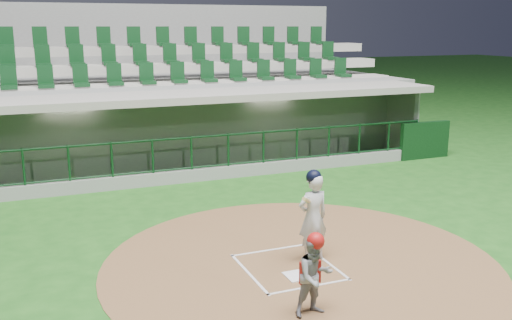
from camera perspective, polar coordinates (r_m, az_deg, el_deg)
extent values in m
plane|color=#1A4E16|center=(10.62, 2.53, -10.12)|extent=(120.00, 120.00, 0.00)
cylinder|color=brown|center=(10.57, 4.49, -10.22)|extent=(7.20, 7.20, 0.01)
cube|color=white|center=(10.03, 4.22, -11.45)|extent=(0.43, 0.43, 0.02)
cube|color=white|center=(10.09, -0.70, -11.30)|extent=(0.05, 1.80, 0.01)
cube|color=silver|center=(10.68, 6.93, -9.96)|extent=(0.05, 1.80, 0.01)
cube|color=white|center=(11.07, 1.34, -9.00)|extent=(1.55, 0.05, 0.01)
cube|color=silver|center=(9.67, 5.43, -12.50)|extent=(1.55, 0.05, 0.01)
cube|color=gray|center=(17.51, -7.73, -2.64)|extent=(15.00, 3.00, 0.10)
cube|color=gray|center=(18.71, -9.09, 2.74)|extent=(15.00, 0.20, 2.70)
cube|color=#9F9A8D|center=(18.56, -9.04, 3.44)|extent=(13.50, 0.04, 0.90)
cube|color=slate|center=(20.32, 13.10, 3.39)|extent=(0.20, 3.00, 2.70)
cube|color=gray|center=(16.72, -7.82, 6.57)|extent=(15.40, 3.50, 0.20)
cube|color=gray|center=(15.88, -6.41, -1.64)|extent=(15.00, 0.15, 0.40)
cube|color=black|center=(15.56, -6.56, 3.97)|extent=(15.00, 0.01, 0.95)
cube|color=olive|center=(18.43, -8.58, -0.99)|extent=(12.75, 0.40, 0.45)
cube|color=white|center=(16.51, -18.20, 5.50)|extent=(1.30, 0.35, 0.04)
cube|color=white|center=(17.94, 1.37, 6.72)|extent=(1.30, 0.35, 0.04)
cube|color=black|center=(19.28, 16.51, 1.91)|extent=(1.80, 0.18, 1.20)
imported|color=#A4111B|center=(17.48, -17.17, 0.25)|extent=(1.22, 0.88, 1.92)
imported|color=#A81E12|center=(18.24, -6.73, 1.27)|extent=(0.96, 0.65, 1.91)
imported|color=maroon|center=(19.52, 4.86, 1.90)|extent=(1.72, 1.06, 1.77)
cube|color=gray|center=(20.26, -10.19, 4.35)|extent=(17.00, 6.50, 2.50)
cube|color=#A8A398|center=(18.66, -9.36, 7.20)|extent=(16.60, 0.95, 0.30)
cube|color=#A19D91|center=(19.53, -10.05, 9.06)|extent=(16.60, 0.95, 0.30)
cube|color=gray|center=(20.43, -10.69, 10.75)|extent=(16.60, 0.95, 0.30)
cube|color=slate|center=(23.37, -12.07, 8.83)|extent=(17.00, 0.25, 5.05)
imported|color=silver|center=(10.44, 5.71, -5.73)|extent=(0.62, 0.43, 1.63)
sphere|color=black|center=(10.22, 5.80, -1.73)|extent=(0.28, 0.28, 0.28)
cylinder|color=tan|center=(9.99, 5.15, -4.04)|extent=(0.58, 0.79, 0.39)
imported|color=gray|center=(8.60, 5.90, -11.51)|extent=(0.62, 0.49, 1.21)
sphere|color=#B11413|center=(8.38, 5.99, -8.07)|extent=(0.26, 0.26, 0.26)
cube|color=maroon|center=(8.72, 5.43, -11.12)|extent=(0.32, 0.10, 0.35)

